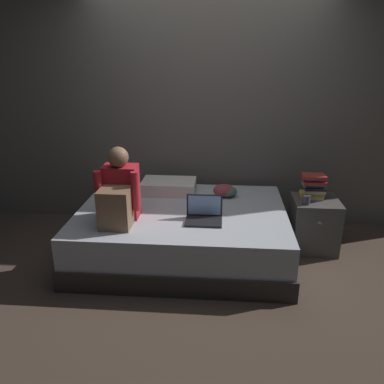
{
  "coord_description": "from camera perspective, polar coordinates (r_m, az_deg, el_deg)",
  "views": [
    {
      "loc": [
        0.17,
        -3.13,
        1.92
      ],
      "look_at": [
        -0.09,
        0.1,
        0.73
      ],
      "focal_mm": 36.72,
      "sensor_mm": 36.0,
      "label": 1
    }
  ],
  "objects": [
    {
      "name": "person_sitting",
      "position": [
        3.47,
        -10.6,
        -0.28
      ],
      "size": [
        0.39,
        0.44,
        0.66
      ],
      "color": "#B21E28",
      "rests_on": "bed"
    },
    {
      "name": "wall_back",
      "position": [
        4.37,
        2.39,
        12.71
      ],
      "size": [
        5.6,
        0.1,
        2.7
      ],
      "primitive_type": "cube",
      "color": "#605B56",
      "rests_on": "ground_plane"
    },
    {
      "name": "nightstand",
      "position": [
        4.12,
        17.28,
        -4.5
      ],
      "size": [
        0.44,
        0.46,
        0.53
      ],
      "color": "#474442",
      "rests_on": "ground_plane"
    },
    {
      "name": "bed",
      "position": [
        3.84,
        -1.41,
        -5.81
      ],
      "size": [
        2.0,
        1.5,
        0.48
      ],
      "color": "#332D2B",
      "rests_on": "ground_plane"
    },
    {
      "name": "pillow",
      "position": [
        4.16,
        -3.39,
        0.82
      ],
      "size": [
        0.56,
        0.36,
        0.13
      ],
      "primitive_type": "cube",
      "color": "silver",
      "rests_on": "bed"
    },
    {
      "name": "book_stack",
      "position": [
        4.0,
        17.26,
        0.8
      ],
      "size": [
        0.23,
        0.17,
        0.25
      ],
      "color": "beige",
      "rests_on": "nightstand"
    },
    {
      "name": "ground_plane",
      "position": [
        3.68,
        1.29,
        -11.27
      ],
      "size": [
        8.0,
        8.0,
        0.0
      ],
      "primitive_type": "plane",
      "color": "#47382D"
    },
    {
      "name": "laptop",
      "position": [
        3.48,
        1.75,
        -3.31
      ],
      "size": [
        0.32,
        0.23,
        0.22
      ],
      "color": "black",
      "rests_on": "bed"
    },
    {
      "name": "mug",
      "position": [
        3.87,
        16.23,
        -1.07
      ],
      "size": [
        0.08,
        0.08,
        0.09
      ],
      "primitive_type": "cylinder",
      "color": "#3D3D42",
      "rests_on": "nightstand"
    },
    {
      "name": "clothes_pile",
      "position": [
        4.05,
        4.88,
        0.17
      ],
      "size": [
        0.24,
        0.19,
        0.13
      ],
      "color": "#8E3D47",
      "rests_on": "bed"
    }
  ]
}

